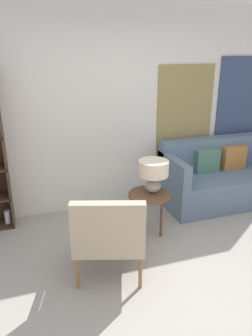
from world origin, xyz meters
TOP-DOWN VIEW (x-y plane):
  - ground_plane at (0.00, 0.00)m, footprint 14.00×14.00m
  - wall_back at (0.06, 2.03)m, footprint 6.40×0.08m
  - armchair at (-0.46, 0.44)m, footprint 0.82×0.79m
  - couch at (1.57, 1.61)m, footprint 1.78×0.80m
  - side_table at (0.19, 1.05)m, footprint 0.49×0.49m
  - table_lamp at (0.25, 1.08)m, footprint 0.35×0.35m

SIDE VIEW (x-z plane):
  - ground_plane at x=0.00m, z-range 0.00..0.00m
  - couch at x=1.57m, z-range -0.11..0.80m
  - side_table at x=0.19m, z-range 0.21..0.76m
  - armchair at x=-0.46m, z-range 0.06..0.95m
  - table_lamp at x=0.25m, z-range 0.61..1.00m
  - wall_back at x=0.06m, z-range 0.00..2.70m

